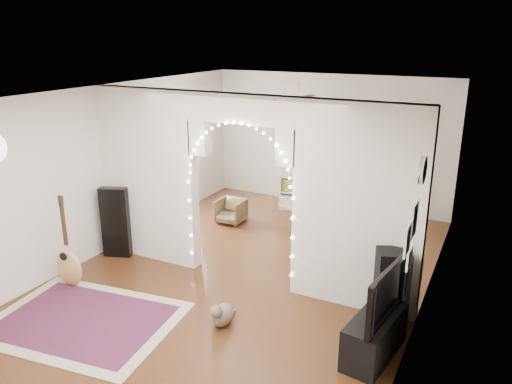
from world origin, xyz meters
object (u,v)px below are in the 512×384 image
at_px(media_console, 375,336).
at_px(dining_table, 353,179).
at_px(bookcase, 312,179).
at_px(dining_chair_left, 231,211).
at_px(acoustic_guitar, 67,253).
at_px(floor_speaker, 391,288).
at_px(dining_chair_right, 335,209).

height_order(media_console, dining_table, dining_table).
height_order(bookcase, dining_chair_left, bookcase).
distance_m(acoustic_guitar, dining_table, 5.54).
distance_m(acoustic_guitar, floor_speaker, 4.43).
bearing_deg(dining_table, bookcase, -155.12).
bearing_deg(dining_chair_right, floor_speaker, -85.32).
distance_m(dining_table, dining_chair_right, 0.88).
bearing_deg(dining_chair_left, floor_speaker, -32.62).
relative_size(acoustic_guitar, dining_chair_right, 1.87).
xyz_separation_m(acoustic_guitar, dining_chair_right, (2.60, 4.06, -0.22)).
distance_m(media_console, dining_table, 4.79).
bearing_deg(floor_speaker, acoustic_guitar, 170.12).
xyz_separation_m(floor_speaker, dining_chair_right, (-1.69, 2.98, -0.21)).
xyz_separation_m(floor_speaker, dining_table, (-1.60, 3.75, 0.19)).
relative_size(acoustic_guitar, floor_speaker, 1.17).
distance_m(floor_speaker, bookcase, 4.19).
xyz_separation_m(media_console, dining_chair_right, (-1.69, 3.72, 0.03)).
relative_size(acoustic_guitar, bookcase, 0.86).
bearing_deg(bookcase, dining_chair_right, -46.18).
relative_size(acoustic_guitar, media_console, 1.15).
relative_size(floor_speaker, dining_chair_right, 1.59).
bearing_deg(dining_chair_left, dining_table, 39.84).
bearing_deg(bookcase, dining_table, 11.13).
distance_m(bookcase, dining_chair_left, 1.79).
height_order(media_console, bookcase, bookcase).
distance_m(acoustic_guitar, media_console, 4.32).
relative_size(bookcase, dining_chair_left, 2.63).
bearing_deg(bookcase, acoustic_guitar, -123.31).
relative_size(bookcase, dining_table, 1.07).
bearing_deg(dining_table, floor_speaker, -63.32).
bearing_deg(dining_chair_right, bookcase, 119.01).
height_order(acoustic_guitar, media_console, acoustic_guitar).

